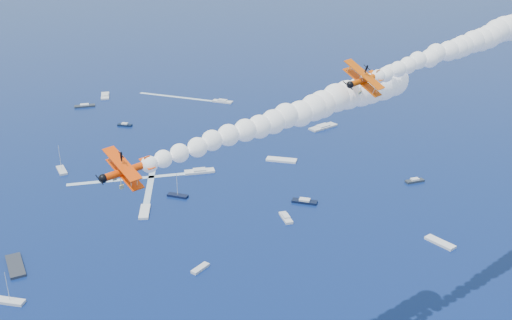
# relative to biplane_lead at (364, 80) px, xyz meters

# --- Properties ---
(biplane_lead) EXTENTS (11.22, 11.32, 7.92)m
(biplane_lead) POSITION_rel_biplane_lead_xyz_m (0.00, 0.00, 0.00)
(biplane_lead) COLOR #E04F04
(biplane_trail) EXTENTS (11.32, 11.71, 7.06)m
(biplane_trail) POSITION_rel_biplane_lead_xyz_m (-30.94, -23.74, -6.52)
(biplane_trail) COLOR #FF4305
(smoke_trail_lead) EXTENTS (54.63, 54.63, 9.49)m
(smoke_trail_lead) POSITION_rel_biplane_lead_xyz_m (18.62, 18.72, 1.98)
(smoke_trail_lead) COLOR white
(smoke_trail_trail) EXTENTS (54.62, 54.51, 9.49)m
(smoke_trail_trail) POSITION_rel_biplane_lead_xyz_m (-11.64, -5.73, -4.54)
(smoke_trail_trail) COLOR white
(spectator_boats) EXTENTS (207.74, 178.86, 0.70)m
(spectator_boats) POSITION_rel_biplane_lead_xyz_m (-27.46, 88.78, -56.93)
(spectator_boats) COLOR white
(spectator_boats) RESTS_ON ground
(boat_wakes) EXTENTS (77.02, 161.14, 0.04)m
(boat_wakes) POSITION_rel_biplane_lead_xyz_m (-80.61, 90.50, -57.25)
(boat_wakes) COLOR white
(boat_wakes) RESTS_ON ground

